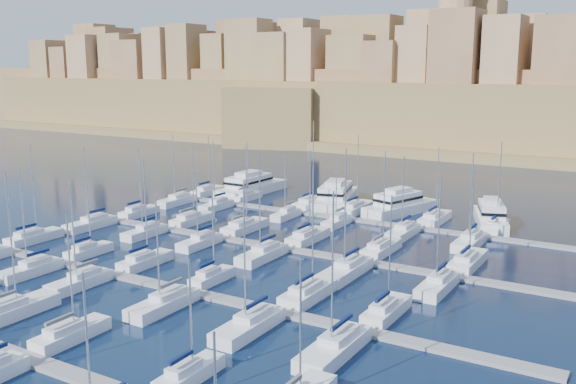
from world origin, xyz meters
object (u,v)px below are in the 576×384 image
Objects in this scene: sailboat_2 at (12,310)px; motor_yacht_c at (400,205)px; motor_yacht_b at (336,196)px; motor_yacht_d at (491,216)px; sailboat_4 at (189,374)px; motor_yacht_a at (250,186)px.

sailboat_2 reaches higher than motor_yacht_c.
motor_yacht_b is 1.28× the size of motor_yacht_d.
motor_yacht_c is (-7.90, 70.77, 1.02)m from sailboat_4.
sailboat_2 is at bearing -93.45° from motor_yacht_b.
sailboat_2 is 72.64m from motor_yacht_a.
sailboat_2 is 0.96× the size of motor_yacht_c.
motor_yacht_c is (18.28, 69.31, 0.95)m from sailboat_2.
sailboat_2 is at bearing -77.01° from motor_yacht_a.
motor_yacht_d is at bearing -2.29° from motor_yacht_a.
motor_yacht_b is at bearing 174.08° from motor_yacht_c.
motor_yacht_b is at bearing -0.01° from motor_yacht_a.
sailboat_4 is 0.57× the size of motor_yacht_a.
motor_yacht_c is at bearing 75.23° from sailboat_2.
sailboat_2 is 71.69m from motor_yacht_c.
motor_yacht_a is 20.59m from motor_yacht_b.
motor_yacht_d is at bearing -3.81° from motor_yacht_b.
motor_yacht_c is (14.02, -1.45, -0.00)m from motor_yacht_b.
sailboat_2 reaches higher than motor_yacht_a.
motor_yacht_c is at bearing -2.41° from motor_yacht_a.
motor_yacht_d is (8.94, 70.17, 1.02)m from sailboat_4.
sailboat_2 reaches higher than motor_yacht_d.
sailboat_4 is 83.81m from motor_yacht_a.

